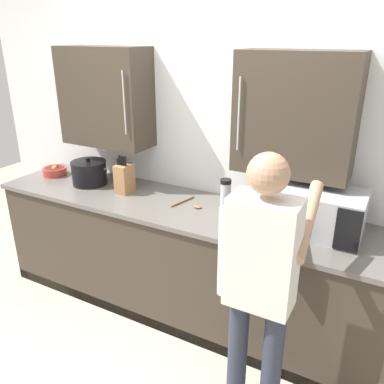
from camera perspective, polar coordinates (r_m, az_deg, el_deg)
ground_plane at (r=3.14m, az=-7.94°, el=-22.03°), size 9.14×9.14×0.00m
back_wall_tiled at (r=3.16m, az=1.03°, el=9.28°), size 4.34×0.44×2.83m
counter_unit at (r=3.26m, az=-1.95°, el=-9.49°), size 3.14×0.71×0.95m
microwave_oven at (r=2.69m, az=17.54°, el=-2.81°), size 0.53×0.72×0.29m
knife_block at (r=3.28m, az=-9.66°, el=1.99°), size 0.11×0.15×0.32m
fruit_bowl at (r=3.87m, az=-19.06°, el=2.93°), size 0.21×0.21×0.10m
thermos_flask at (r=2.86m, az=4.81°, el=-0.60°), size 0.08×0.08×0.26m
wooden_spoon at (r=3.02m, az=-0.34°, el=-1.72°), size 0.22×0.24×0.02m
stock_pot at (r=3.53m, az=-14.51°, el=2.71°), size 0.39×0.30×0.23m
person_figure at (r=2.10m, az=9.78°, el=-12.27°), size 0.44×0.57×1.67m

